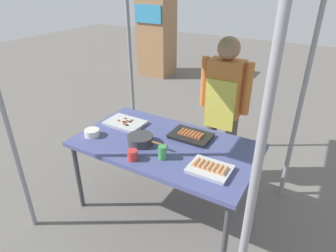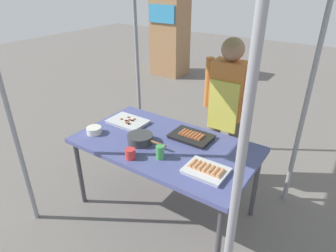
{
  "view_description": "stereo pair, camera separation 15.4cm",
  "coord_description": "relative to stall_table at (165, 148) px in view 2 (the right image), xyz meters",
  "views": [
    {
      "loc": [
        1.14,
        -1.91,
        2.08
      ],
      "look_at": [
        0.0,
        0.05,
        0.9
      ],
      "focal_mm": 31.3,
      "sensor_mm": 36.0,
      "label": 1
    },
    {
      "loc": [
        1.27,
        -1.83,
        2.08
      ],
      "look_at": [
        0.0,
        0.05,
        0.9
      ],
      "focal_mm": 31.3,
      "sensor_mm": 36.0,
      "label": 2
    }
  ],
  "objects": [
    {
      "name": "ground_plane",
      "position": [
        0.0,
        0.0,
        -0.7
      ],
      "size": [
        18.0,
        18.0,
        0.0
      ],
      "primitive_type": "plane",
      "color": "#66605B"
    },
    {
      "name": "stall_table",
      "position": [
        0.0,
        0.0,
        0.0
      ],
      "size": [
        1.6,
        0.9,
        0.75
      ],
      "color": "#4C518C",
      "rests_on": "ground"
    },
    {
      "name": "tray_grilled_sausages",
      "position": [
        0.5,
        -0.18,
        0.07
      ],
      "size": [
        0.32,
        0.25,
        0.06
      ],
      "color": "silver",
      "rests_on": "stall_table"
    },
    {
      "name": "tray_meat_skewers",
      "position": [
        -0.53,
        0.11,
        0.07
      ],
      "size": [
        0.38,
        0.26,
        0.04
      ],
      "color": "silver",
      "rests_on": "stall_table"
    },
    {
      "name": "tray_pork_links",
      "position": [
        0.15,
        0.21,
        0.07
      ],
      "size": [
        0.37,
        0.26,
        0.05
      ],
      "color": "black",
      "rests_on": "stall_table"
    },
    {
      "name": "cooking_wok",
      "position": [
        -0.18,
        -0.11,
        0.1
      ],
      "size": [
        0.39,
        0.23,
        0.08
      ],
      "color": "#38383A",
      "rests_on": "stall_table"
    },
    {
      "name": "condiment_bowl",
      "position": [
        -0.65,
        -0.22,
        0.08
      ],
      "size": [
        0.14,
        0.14,
        0.06
      ],
      "primitive_type": "cylinder",
      "color": "silver",
      "rests_on": "stall_table"
    },
    {
      "name": "drink_cup_near_edge",
      "position": [
        -0.1,
        -0.35,
        0.1
      ],
      "size": [
        0.08,
        0.08,
        0.09
      ],
      "primitive_type": "cylinder",
      "color": "red",
      "rests_on": "stall_table"
    },
    {
      "name": "drink_cup_by_wok",
      "position": [
        0.1,
        -0.22,
        0.11
      ],
      "size": [
        0.07,
        0.07,
        0.12
      ],
      "primitive_type": "cylinder",
      "color": "#3F994C",
      "rests_on": "stall_table"
    },
    {
      "name": "vendor_woman",
      "position": [
        0.25,
        0.73,
        0.24
      ],
      "size": [
        0.52,
        0.23,
        1.58
      ],
      "rotation": [
        0.0,
        0.0,
        3.14
      ],
      "color": "#595147",
      "rests_on": "ground"
    },
    {
      "name": "neighbor_stall_left",
      "position": [
        -2.46,
        3.74,
        0.15
      ],
      "size": [
        0.71,
        0.64,
        1.69
      ],
      "color": "#9E724C",
      "rests_on": "ground"
    }
  ]
}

